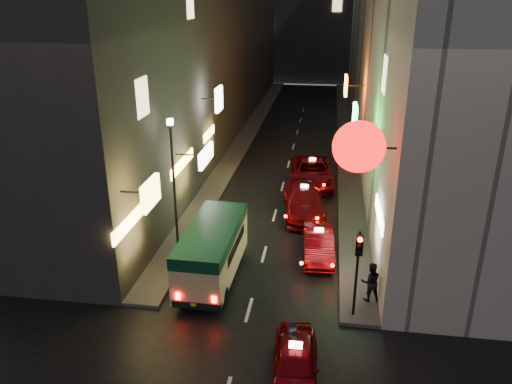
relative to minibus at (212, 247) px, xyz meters
The scene contains 13 objects.
building_left 25.32m from the minibus, 104.62° to the left, with size 7.68×52.16×18.00m.
building_right 26.49m from the minibus, 67.09° to the left, with size 8.16×52.00×18.00m.
sidewalk_left 23.58m from the minibus, 95.75° to the left, with size 1.50×52.00×0.15m, color #4A4845.
sidewalk_right 24.25m from the minibus, 75.30° to the left, with size 1.50×52.00×0.15m, color #4A4845.
minibus is the anchor object (origin of this frame).
taxi_near 6.89m from the minibus, 54.84° to the right, with size 2.18×4.74×1.64m.
taxi_second 5.20m from the minibus, 30.81° to the left, with size 2.25×4.79×1.65m.
taxi_third 8.23m from the minibus, 64.96° to the left, with size 3.00×5.92×1.98m.
taxi_far 12.79m from the minibus, 73.16° to the left, with size 2.86×5.95×2.00m.
pedestrian_crossing 6.41m from the minibus, 53.30° to the right, with size 0.70×0.45×2.12m, color black.
pedestrian_sidewalk 6.63m from the minibus, ahead, with size 0.70×0.44×1.86m, color black.
traffic_light 6.37m from the minibus, 19.72° to the right, with size 0.26×0.43×3.50m.
lamp_post 3.99m from the minibus, 133.68° to the left, with size 0.28×0.28×6.22m.
Camera 1 is at (2.66, -7.64, 11.51)m, focal length 35.00 mm.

